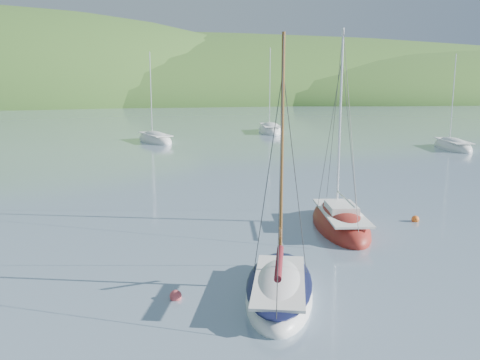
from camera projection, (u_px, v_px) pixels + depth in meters
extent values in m
plane|color=slate|center=(267.00, 298.00, 19.04)|extent=(700.00, 700.00, 0.00)
ellipsoid|color=#2C5F24|center=(156.00, 99.00, 183.27)|extent=(440.00, 110.00, 44.00)
ellipsoid|color=#2C5F24|center=(413.00, 98.00, 189.13)|extent=(240.00, 100.00, 34.00)
ellipsoid|color=white|center=(279.00, 294.00, 19.10)|extent=(4.05, 6.86, 1.58)
cube|color=white|center=(279.00, 281.00, 18.86)|extent=(3.08, 5.33, 0.10)
cylinder|color=brown|center=(282.00, 157.00, 18.92)|extent=(0.12, 0.12, 8.62)
ellipsoid|color=#111639|center=(279.00, 282.00, 19.01)|extent=(3.99, 6.79, 0.27)
cylinder|color=maroon|center=(279.00, 262.00, 18.05)|extent=(1.08, 3.05, 0.24)
ellipsoid|color=maroon|center=(340.00, 225.00, 27.77)|extent=(3.54, 7.73, 2.05)
cube|color=white|center=(341.00, 212.00, 27.49)|extent=(2.67, 6.02, 0.10)
cylinder|color=white|center=(340.00, 121.00, 27.62)|extent=(0.12, 0.12, 9.32)
cube|color=white|center=(341.00, 208.00, 27.44)|extent=(1.67, 2.26, 0.42)
cylinder|color=white|center=(345.00, 198.00, 26.58)|extent=(0.57, 3.56, 0.09)
ellipsoid|color=white|center=(155.00, 140.00, 63.98)|extent=(5.28, 8.53, 2.20)
cube|color=white|center=(155.00, 134.00, 63.69)|extent=(4.03, 6.62, 0.10)
cylinder|color=white|center=(151.00, 93.00, 63.74)|extent=(0.12, 0.12, 9.65)
ellipsoid|color=white|center=(270.00, 131.00, 74.63)|extent=(4.00, 9.11, 2.40)
cube|color=white|center=(271.00, 125.00, 74.29)|extent=(3.01, 7.09, 0.10)
cylinder|color=white|center=(270.00, 87.00, 74.49)|extent=(0.12, 0.12, 10.60)
ellipsoid|color=white|center=(453.00, 147.00, 57.86)|extent=(3.83, 8.01, 2.10)
cube|color=white|center=(454.00, 141.00, 57.57)|extent=(2.90, 6.23, 0.10)
cylinder|color=white|center=(453.00, 97.00, 57.75)|extent=(0.12, 0.12, 9.23)
sphere|color=#DC4D52|center=(176.00, 296.00, 18.92)|extent=(0.43, 0.43, 0.43)
sphere|color=orange|center=(415.00, 219.00, 29.01)|extent=(0.42, 0.42, 0.42)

